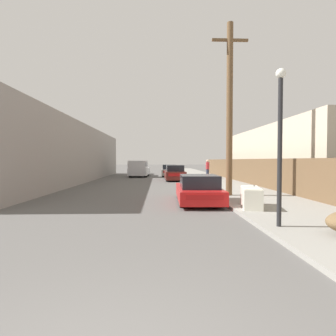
{
  "coord_description": "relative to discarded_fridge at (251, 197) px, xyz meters",
  "views": [
    {
      "loc": [
        0.48,
        -1.71,
        1.88
      ],
      "look_at": [
        0.87,
        9.58,
        1.54
      ],
      "focal_mm": 28.0,
      "sensor_mm": 36.0,
      "label": 1
    }
  ],
  "objects": [
    {
      "name": "utility_pole",
      "position": [
        0.08,
        3.38,
        4.01
      ],
      "size": [
        1.8,
        0.31,
        8.56
      ],
      "color": "brown",
      "rests_on": "sidewalk_curb"
    },
    {
      "name": "pickup_truck",
      "position": [
        -5.69,
        20.18,
        0.41
      ],
      "size": [
        2.24,
        5.42,
        1.82
      ],
      "rotation": [
        0.0,
        0.0,
        3.1
      ],
      "color": "silver",
      "rests_on": "ground"
    },
    {
      "name": "parked_sports_car_red",
      "position": [
        -1.7,
        1.85,
        0.07
      ],
      "size": [
        1.93,
        4.18,
        1.24
      ],
      "rotation": [
        0.0,
        0.0,
        -0.03
      ],
      "color": "red",
      "rests_on": "ground"
    },
    {
      "name": "street_lamp",
      "position": [
        -0.25,
        -2.82,
        2.07
      ],
      "size": [
        0.26,
        0.26,
        4.16
      ],
      "color": "#232326",
      "rests_on": "sidewalk_curb"
    },
    {
      "name": "wooden_fence",
      "position": [
        3.33,
        8.24,
        0.55
      ],
      "size": [
        0.08,
        34.39,
        1.85
      ],
      "primitive_type": "cube",
      "color": "brown",
      "rests_on": "sidewalk_curb"
    },
    {
      "name": "car_parked_far",
      "position": [
        -2.21,
        21.3,
        0.14
      ],
      "size": [
        1.88,
        4.47,
        1.36
      ],
      "rotation": [
        0.0,
        0.0,
        -0.01
      ],
      "color": "gray",
      "rests_on": "ground"
    },
    {
      "name": "car_parked_mid",
      "position": [
        -1.98,
        14.5,
        0.17
      ],
      "size": [
        1.82,
        4.06,
        1.43
      ],
      "rotation": [
        0.0,
        0.0,
        0.01
      ],
      "color": "#5B1E19",
      "rests_on": "ground"
    },
    {
      "name": "sidewalk_curb",
      "position": [
        1.38,
        15.58,
        -0.44
      ],
      "size": [
        4.2,
        63.0,
        0.12
      ],
      "primitive_type": "cube",
      "color": "gray",
      "rests_on": "ground"
    },
    {
      "name": "pedestrian",
      "position": [
        1.35,
        15.94,
        0.57
      ],
      "size": [
        0.34,
        0.34,
        1.82
      ],
      "color": "#282D42",
      "rests_on": "sidewalk_curb"
    },
    {
      "name": "building_left_block",
      "position": [
        -13.0,
        13.81,
        1.95
      ],
      "size": [
        7.0,
        27.63,
        4.88
      ],
      "primitive_type": "cube",
      "color": "gray",
      "rests_on": "ground"
    },
    {
      "name": "discarded_fridge",
      "position": [
        0.0,
        0.0,
        0.0
      ],
      "size": [
        1.0,
        1.77,
        0.78
      ],
      "rotation": [
        0.0,
        0.0,
        -0.23
      ],
      "color": "silver",
      "rests_on": "sidewalk_curb"
    },
    {
      "name": "building_right_house",
      "position": [
        7.17,
        10.23,
        1.7
      ],
      "size": [
        6.0,
        16.5,
        4.38
      ],
      "primitive_type": "cube",
      "color": "beige",
      "rests_on": "ground"
    }
  ]
}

